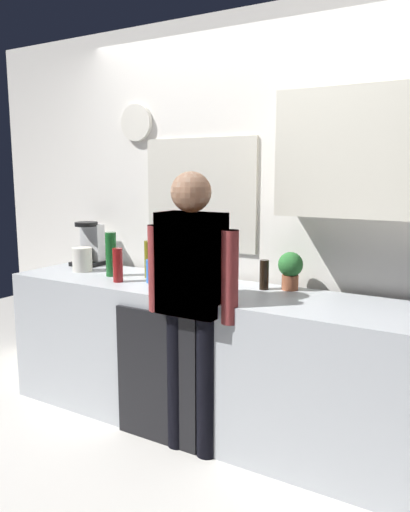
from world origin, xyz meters
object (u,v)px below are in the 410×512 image
bottle_dark_sauce (264,275)px  mixing_bowl (187,272)px  storage_canister (82,259)px  person_at_sink (191,291)px  bottle_green_wine (111,254)px  bottle_red_vinegar (118,265)px  bottle_olive_oil (149,259)px  person_guest (191,291)px  coffee_maker (90,246)px  dish_soap (150,271)px  cup_white_mug (159,280)px  potted_plant (290,268)px

bottle_dark_sauce → mixing_bowl: bottle_dark_sauce is taller
storage_canister → person_at_sink: size_ratio=0.11×
bottle_green_wine → person_at_sink: bearing=-19.0°
bottle_red_vinegar → person_at_sink: bearing=-13.8°
mixing_bowl → bottle_olive_oil: bearing=-153.7°
bottle_olive_oil → mixing_bowl: (0.23, 0.11, -0.08)m
mixing_bowl → person_guest: size_ratio=0.14×
bottle_red_vinegar → storage_canister: 0.48m
bottle_dark_sauce → person_at_sink: person_at_sink is taller
storage_canister → person_at_sink: person_at_sink is taller
coffee_maker → dish_soap: (0.78, -0.27, -0.07)m
storage_canister → person_guest: size_ratio=0.11×
bottle_green_wine → person_guest: (0.83, -0.29, -0.09)m
bottle_dark_sauce → storage_canister: (-1.35, -0.14, -0.01)m
coffee_maker → bottle_olive_oil: (0.67, -0.15, -0.02)m
cup_white_mug → dish_soap: size_ratio=0.53×
coffee_maker → person_at_sink: size_ratio=0.21×
cup_white_mug → bottle_dark_sauce: bearing=25.5°
bottle_dark_sauce → cup_white_mug: bottle_dark_sauce is taller
bottle_dark_sauce → bottle_olive_oil: 0.81m
dish_soap → person_guest: 0.54m
person_at_sink → person_guest: bearing=0.0°
bottle_olive_oil → dish_soap: (0.11, -0.13, -0.05)m
bottle_green_wine → dish_soap: size_ratio=1.67×
bottle_olive_oil → cup_white_mug: bearing=-41.1°
mixing_bowl → dish_soap: dish_soap is taller
potted_plant → storage_canister: potted_plant is taller
coffee_maker → potted_plant: coffee_maker is taller
bottle_olive_oil → mixing_bowl: bottle_olive_oil is taller
person_at_sink → person_guest: (0.00, 0.00, 0.00)m
mixing_bowl → coffee_maker: bearing=178.0°
bottle_dark_sauce → cup_white_mug: (-0.58, -0.28, -0.04)m
coffee_maker → bottle_olive_oil: size_ratio=1.32×
bottle_olive_oil → person_guest: size_ratio=0.16×
mixing_bowl → potted_plant: bearing=3.0°
bottle_dark_sauce → bottle_green_wine: bottle_green_wine is taller
coffee_maker → bottle_red_vinegar: 0.69m
bottle_olive_oil → person_guest: person_guest is taller
dish_soap → person_guest: (0.47, -0.25, -0.02)m
bottle_dark_sauce → person_at_sink: size_ratio=0.11×
mixing_bowl → person_guest: 0.60m
potted_plant → storage_canister: size_ratio=1.35×
coffee_maker → storage_canister: coffee_maker is taller
bottle_red_vinegar → potted_plant: bearing=19.4°
coffee_maker → storage_canister: size_ratio=1.94×
potted_plant → bottle_dark_sauce: bearing=-151.6°
bottle_dark_sauce → dish_soap: same height
coffee_maker → bottle_red_vinegar: bearing=-31.5°
bottle_green_wine → bottle_olive_oil: size_ratio=1.20×
coffee_maker → person_guest: bearing=-22.7°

